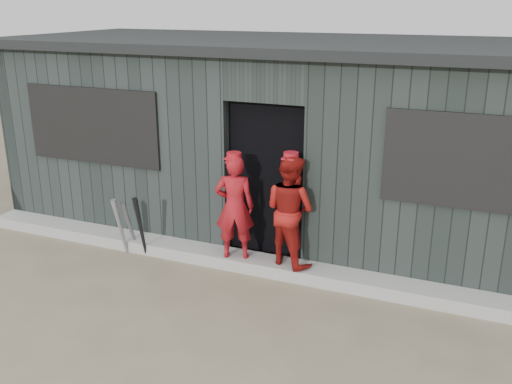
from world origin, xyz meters
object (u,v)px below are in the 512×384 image
at_px(bat_left, 120,227).
at_px(dugout, 302,137).
at_px(player_red_left, 235,207).
at_px(bat_right, 141,227).
at_px(player_grey_back, 314,216).
at_px(player_red_right, 290,210).
at_px(bat_mid, 130,226).

distance_m(bat_left, dugout, 2.78).
distance_m(bat_left, player_red_left, 1.57).
distance_m(bat_right, dugout, 2.58).
distance_m(player_red_left, player_grey_back, 1.04).
relative_size(player_red_left, player_red_right, 0.97).
bearing_deg(bat_right, bat_left, -178.62).
relative_size(bat_left, dugout, 0.09).
bearing_deg(player_grey_back, bat_left, 27.23).
bearing_deg(player_red_right, player_grey_back, -81.70).
bearing_deg(bat_mid, player_red_left, 3.38).
distance_m(bat_right, player_grey_back, 2.17).
height_order(player_red_left, dugout, dugout).
bearing_deg(dugout, player_red_right, -76.36).
bearing_deg(bat_mid, player_red_right, 4.88).
bearing_deg(bat_left, player_red_right, 8.21).
bearing_deg(player_red_right, bat_mid, 28.19).
relative_size(bat_mid, dugout, 0.08).
distance_m(bat_mid, player_red_left, 1.52).
distance_m(player_grey_back, dugout, 1.43).
relative_size(bat_right, player_red_right, 0.64).
bearing_deg(player_grey_back, dugout, -56.96).
relative_size(bat_mid, player_red_right, 0.53).
height_order(player_grey_back, dugout, dugout).
height_order(bat_mid, player_red_right, player_red_right).
relative_size(bat_mid, player_red_left, 0.55).
bearing_deg(bat_mid, dugout, 46.83).
height_order(bat_right, dugout, dugout).
bearing_deg(dugout, bat_mid, -133.17).
relative_size(bat_left, player_red_left, 0.61).
relative_size(bat_mid, player_grey_back, 0.62).
xyz_separation_m(bat_mid, bat_right, (0.25, -0.12, 0.07)).
height_order(bat_left, bat_right, bat_right).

